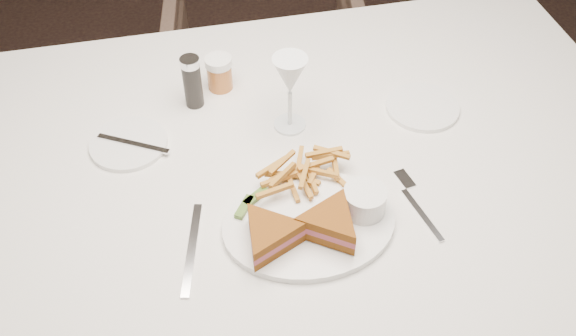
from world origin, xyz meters
The scene contains 3 objects.
table centered at (-0.32, 0.31, 0.38)m, with size 1.58×1.05×0.75m, color silver.
chair_far centered at (-0.25, 1.16, 0.33)m, with size 0.64×0.60×0.66m, color #4C392E.
table_setting centered at (-0.30, 0.25, 0.79)m, with size 0.80×0.63×0.18m.
Camera 1 is at (-0.45, -0.57, 1.68)m, focal length 40.00 mm.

